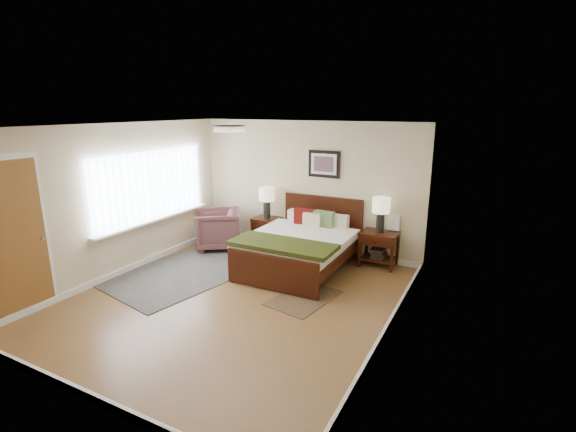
{
  "coord_description": "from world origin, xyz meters",
  "views": [
    {
      "loc": [
        3.29,
        -4.65,
        2.75
      ],
      "look_at": [
        0.32,
        1.08,
        1.05
      ],
      "focal_mm": 26.0,
      "sensor_mm": 36.0,
      "label": 1
    }
  ],
  "objects_px": {
    "nightstand_left": "(267,224)",
    "lamp_right": "(381,209)",
    "armchair": "(218,229)",
    "nightstand_right": "(379,246)",
    "lamp_left": "(267,197)",
    "bed": "(301,241)",
    "rug_persian": "(182,273)"
  },
  "relations": [
    {
      "from": "nightstand_right",
      "to": "armchair",
      "type": "height_order",
      "value": "armchair"
    },
    {
      "from": "bed",
      "to": "rug_persian",
      "type": "xyz_separation_m",
      "value": [
        -1.7,
        -1.12,
        -0.5
      ]
    },
    {
      "from": "nightstand_right",
      "to": "armchair",
      "type": "relative_size",
      "value": 0.74
    },
    {
      "from": "nightstand_right",
      "to": "lamp_left",
      "type": "height_order",
      "value": "lamp_left"
    },
    {
      "from": "bed",
      "to": "lamp_right",
      "type": "relative_size",
      "value": 3.34
    },
    {
      "from": "lamp_left",
      "to": "armchair",
      "type": "height_order",
      "value": "lamp_left"
    },
    {
      "from": "nightstand_right",
      "to": "armchair",
      "type": "xyz_separation_m",
      "value": [
        -3.11,
        -0.49,
        0.01
      ]
    },
    {
      "from": "nightstand_left",
      "to": "lamp_right",
      "type": "bearing_deg",
      "value": 0.53
    },
    {
      "from": "nightstand_left",
      "to": "lamp_right",
      "type": "distance_m",
      "value": 2.35
    },
    {
      "from": "rug_persian",
      "to": "nightstand_right",
      "type": "bearing_deg",
      "value": 44.79
    },
    {
      "from": "nightstand_right",
      "to": "rug_persian",
      "type": "height_order",
      "value": "nightstand_right"
    },
    {
      "from": "lamp_left",
      "to": "rug_persian",
      "type": "distance_m",
      "value": 2.22
    },
    {
      "from": "nightstand_right",
      "to": "lamp_left",
      "type": "bearing_deg",
      "value": 179.67
    },
    {
      "from": "nightstand_left",
      "to": "lamp_left",
      "type": "xyz_separation_m",
      "value": [
        0.0,
        0.02,
        0.54
      ]
    },
    {
      "from": "bed",
      "to": "armchair",
      "type": "relative_size",
      "value": 2.4
    },
    {
      "from": "lamp_left",
      "to": "lamp_right",
      "type": "xyz_separation_m",
      "value": [
        2.28,
        0.0,
        0.02
      ]
    },
    {
      "from": "nightstand_left",
      "to": "armchair",
      "type": "relative_size",
      "value": 0.7
    },
    {
      "from": "lamp_right",
      "to": "rug_persian",
      "type": "height_order",
      "value": "lamp_right"
    },
    {
      "from": "nightstand_right",
      "to": "rug_persian",
      "type": "bearing_deg",
      "value": -146.7
    },
    {
      "from": "lamp_left",
      "to": "nightstand_left",
      "type": "bearing_deg",
      "value": -90.0
    },
    {
      "from": "nightstand_left",
      "to": "lamp_right",
      "type": "height_order",
      "value": "lamp_right"
    },
    {
      "from": "nightstand_right",
      "to": "rug_persian",
      "type": "distance_m",
      "value": 3.44
    },
    {
      "from": "lamp_left",
      "to": "rug_persian",
      "type": "relative_size",
      "value": 0.25
    },
    {
      "from": "bed",
      "to": "nightstand_left",
      "type": "xyz_separation_m",
      "value": [
        -1.12,
        0.75,
        -0.03
      ]
    },
    {
      "from": "bed",
      "to": "armchair",
      "type": "distance_m",
      "value": 1.97
    },
    {
      "from": "armchair",
      "to": "rug_persian",
      "type": "relative_size",
      "value": 0.35
    },
    {
      "from": "armchair",
      "to": "rug_persian",
      "type": "height_order",
      "value": "armchair"
    },
    {
      "from": "nightstand_left",
      "to": "armchair",
      "type": "distance_m",
      "value": 0.97
    },
    {
      "from": "nightstand_right",
      "to": "lamp_left",
      "type": "xyz_separation_m",
      "value": [
        -2.28,
        0.01,
        0.64
      ]
    },
    {
      "from": "nightstand_left",
      "to": "lamp_right",
      "type": "xyz_separation_m",
      "value": [
        2.28,
        0.02,
        0.57
      ]
    },
    {
      "from": "lamp_right",
      "to": "nightstand_right",
      "type": "bearing_deg",
      "value": -90.0
    },
    {
      "from": "lamp_right",
      "to": "bed",
      "type": "bearing_deg",
      "value": -146.32
    }
  ]
}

